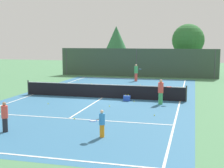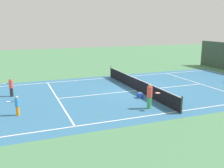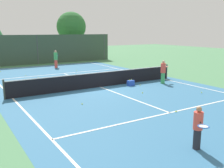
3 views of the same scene
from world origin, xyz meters
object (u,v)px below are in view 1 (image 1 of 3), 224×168
at_px(tennis_ball_7, 92,83).
at_px(player_1, 4,117).
at_px(player_0, 136,72).
at_px(tennis_ball_1, 134,102).
at_px(tennis_ball_10, 78,81).
at_px(tennis_ball_2, 89,79).
at_px(tennis_ball_9, 140,85).
at_px(tennis_ball_5, 93,86).
at_px(player_2, 161,91).
at_px(tennis_ball_4, 91,94).
at_px(tennis_ball_0, 74,119).
at_px(player_3, 101,123).
at_px(tennis_ball_6, 154,115).
at_px(tennis_ball_3, 109,106).
at_px(ball_crate, 127,98).
at_px(tennis_ball_8, 48,104).

bearing_deg(tennis_ball_7, player_1, -85.79).
xyz_separation_m(player_0, tennis_ball_1, (1.86, -11.14, -0.86)).
distance_m(tennis_ball_7, tennis_ball_10, 2.64).
bearing_deg(player_1, tennis_ball_10, 99.94).
distance_m(player_1, tennis_ball_2, 20.09).
bearing_deg(tennis_ball_9, tennis_ball_5, -156.93).
distance_m(player_2, tennis_ball_10, 13.76).
bearing_deg(tennis_ball_4, tennis_ball_0, -78.44).
distance_m(tennis_ball_0, tennis_ball_1, 5.86).
relative_size(player_3, tennis_ball_6, 18.06).
bearing_deg(player_3, tennis_ball_1, 90.60).
relative_size(tennis_ball_2, tennis_ball_9, 1.00).
relative_size(tennis_ball_0, tennis_ball_3, 1.00).
bearing_deg(tennis_ball_6, tennis_ball_3, 149.25).
bearing_deg(tennis_ball_2, tennis_ball_10, -108.86).
bearing_deg(tennis_ball_0, tennis_ball_9, 84.81).
distance_m(tennis_ball_6, tennis_ball_10, 16.34).
bearing_deg(ball_crate, tennis_ball_4, 151.45).
xyz_separation_m(tennis_ball_2, tennis_ball_5, (1.99, -4.95, 0.00)).
height_order(player_0, tennis_ball_10, player_0).
bearing_deg(player_0, tennis_ball_10, -166.50).
bearing_deg(player_0, ball_crate, -83.18).
relative_size(player_2, tennis_ball_7, 24.59).
height_order(player_3, ball_crate, player_3).
xyz_separation_m(player_1, ball_crate, (3.83, 8.76, -0.54)).
distance_m(player_2, tennis_ball_7, 11.13).
bearing_deg(tennis_ball_8, player_0, 75.37).
distance_m(player_1, ball_crate, 9.58).
bearing_deg(player_2, player_1, -127.08).
bearing_deg(tennis_ball_9, tennis_ball_7, -177.27).
relative_size(player_3, tennis_ball_8, 18.06).
xyz_separation_m(player_1, tennis_ball_6, (6.19, 4.85, -0.68)).
relative_size(player_0, tennis_ball_0, 26.22).
relative_size(tennis_ball_1, tennis_ball_10, 1.00).
height_order(ball_crate, tennis_ball_1, ball_crate).
height_order(tennis_ball_0, tennis_ball_2, same).
bearing_deg(player_1, ball_crate, 66.40).
xyz_separation_m(player_0, tennis_ball_3, (0.62, -12.94, -0.86)).
xyz_separation_m(ball_crate, tennis_ball_4, (-3.15, 1.71, -0.15)).
height_order(player_3, tennis_ball_8, player_3).
bearing_deg(tennis_ball_3, tennis_ball_0, -104.60).
height_order(tennis_ball_1, tennis_ball_10, same).
xyz_separation_m(tennis_ball_4, tennis_ball_6, (5.51, -5.63, 0.00)).
xyz_separation_m(tennis_ball_4, tennis_ball_10, (-3.87, 7.74, 0.00)).
height_order(tennis_ball_3, tennis_ball_4, same).
height_order(tennis_ball_0, tennis_ball_9, same).
distance_m(tennis_ball_7, tennis_ball_9, 4.66).
distance_m(tennis_ball_2, tennis_ball_8, 13.63).
height_order(player_0, tennis_ball_5, player_0).
bearing_deg(tennis_ball_2, player_2, -53.04).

